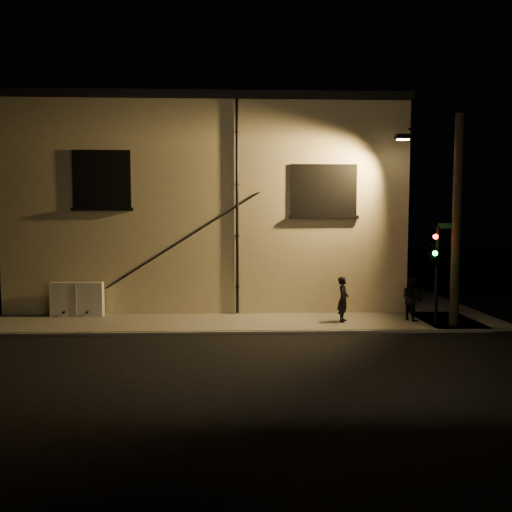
{
  "coord_description": "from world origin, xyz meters",
  "views": [
    {
      "loc": [
        -1.82,
        -16.58,
        3.94
      ],
      "look_at": [
        -1.11,
        1.8,
        2.5
      ],
      "focal_mm": 35.0,
      "sensor_mm": 36.0,
      "label": 1
    }
  ],
  "objects_px": {
    "utility_cabinet": "(77,299)",
    "traffic_signal": "(433,257)",
    "streetlamp_pole": "(454,217)",
    "pedestrian_a": "(343,299)",
    "pedestrian_b": "(412,299)"
  },
  "relations": [
    {
      "from": "traffic_signal",
      "to": "pedestrian_b",
      "type": "bearing_deg",
      "value": 111.09
    },
    {
      "from": "traffic_signal",
      "to": "streetlamp_pole",
      "type": "distance_m",
      "value": 1.61
    },
    {
      "from": "streetlamp_pole",
      "to": "traffic_signal",
      "type": "bearing_deg",
      "value": -167.94
    },
    {
      "from": "pedestrian_b",
      "to": "streetlamp_pole",
      "type": "xyz_separation_m",
      "value": [
        1.14,
        -0.79,
        3.03
      ]
    },
    {
      "from": "pedestrian_b",
      "to": "traffic_signal",
      "type": "relative_size",
      "value": 0.45
    },
    {
      "from": "pedestrian_a",
      "to": "streetlamp_pole",
      "type": "bearing_deg",
      "value": -78.22
    },
    {
      "from": "pedestrian_b",
      "to": "streetlamp_pole",
      "type": "distance_m",
      "value": 3.33
    },
    {
      "from": "utility_cabinet",
      "to": "traffic_signal",
      "type": "height_order",
      "value": "traffic_signal"
    },
    {
      "from": "pedestrian_b",
      "to": "pedestrian_a",
      "type": "bearing_deg",
      "value": 69.55
    },
    {
      "from": "utility_cabinet",
      "to": "pedestrian_b",
      "type": "bearing_deg",
      "value": -5.72
    },
    {
      "from": "utility_cabinet",
      "to": "pedestrian_a",
      "type": "xyz_separation_m",
      "value": [
        10.04,
        -1.41,
        0.17
      ]
    },
    {
      "from": "utility_cabinet",
      "to": "pedestrian_b",
      "type": "distance_m",
      "value": 12.7
    },
    {
      "from": "pedestrian_a",
      "to": "streetlamp_pole",
      "type": "height_order",
      "value": "streetlamp_pole"
    },
    {
      "from": "streetlamp_pole",
      "to": "pedestrian_b",
      "type": "bearing_deg",
      "value": 145.3
    },
    {
      "from": "utility_cabinet",
      "to": "traffic_signal",
      "type": "xyz_separation_m",
      "value": [
        13.0,
        -2.22,
        1.77
      ]
    }
  ]
}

